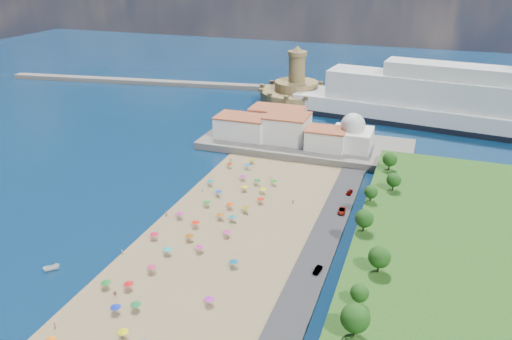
% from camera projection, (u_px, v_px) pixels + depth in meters
% --- Properties ---
extents(ground, '(700.00, 700.00, 0.00)m').
position_uv_depth(ground, '(218.00, 221.00, 156.98)').
color(ground, '#071938').
rests_on(ground, ground).
extents(terrace, '(90.00, 36.00, 3.00)m').
position_uv_depth(terrace, '(306.00, 144.00, 216.55)').
color(terrace, '#59544C').
rests_on(terrace, ground).
extents(jetty, '(18.00, 70.00, 2.40)m').
position_uv_depth(jetty, '(280.00, 117.00, 253.68)').
color(jetty, '#59544C').
rests_on(jetty, ground).
extents(breakwater, '(199.03, 34.77, 2.60)m').
position_uv_depth(breakwater, '(155.00, 82.00, 322.43)').
color(breakwater, '#59544C').
rests_on(breakwater, ground).
extents(waterfront_buildings, '(57.00, 29.00, 11.00)m').
position_uv_depth(waterfront_buildings, '(278.00, 127.00, 218.55)').
color(waterfront_buildings, silver).
rests_on(waterfront_buildings, terrace).
extents(domed_building, '(16.00, 16.00, 15.00)m').
position_uv_depth(domed_building, '(352.00, 134.00, 205.77)').
color(domed_building, silver).
rests_on(domed_building, terrace).
extents(fortress, '(40.00, 40.00, 32.40)m').
position_uv_depth(fortress, '(296.00, 92.00, 277.48)').
color(fortress, olive).
rests_on(fortress, ground).
extents(cruise_ship, '(170.80, 46.20, 36.96)m').
position_uv_depth(cruise_ship, '(467.00, 107.00, 236.07)').
color(cruise_ship, black).
rests_on(cruise_ship, ground).
extents(beach_parasols, '(30.24, 115.64, 2.20)m').
position_uv_depth(beach_parasols, '(200.00, 230.00, 147.82)').
color(beach_parasols, gray).
rests_on(beach_parasols, beach).
extents(beachgoers, '(37.48, 104.13, 1.88)m').
position_uv_depth(beachgoers, '(206.00, 213.00, 159.55)').
color(beachgoers, tan).
rests_on(beachgoers, beach).
extents(moored_boats, '(8.20, 28.52, 1.65)m').
position_uv_depth(moored_boats, '(26.00, 296.00, 121.25)').
color(moored_boats, white).
rests_on(moored_boats, ground).
extents(parked_cars, '(2.56, 53.36, 1.35)m').
position_uv_depth(parked_cars, '(339.00, 216.00, 157.11)').
color(parked_cars, gray).
rests_on(parked_cars, promenade).
extents(hillside_trees, '(11.68, 109.71, 7.70)m').
position_uv_depth(hillside_trees, '(371.00, 237.00, 128.98)').
color(hillside_trees, '#382314').
rests_on(hillside_trees, hillside).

